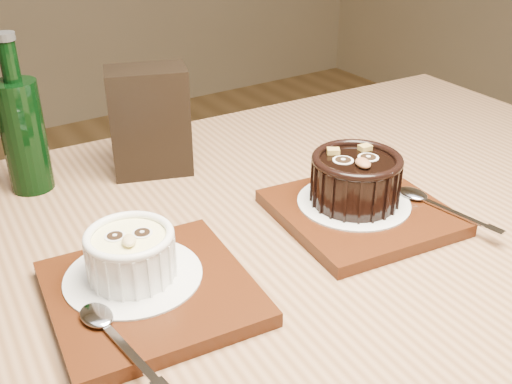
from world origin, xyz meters
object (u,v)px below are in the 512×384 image
at_px(table, 273,331).
at_px(ramekin_dark, 356,177).
at_px(condiment_stand, 150,121).
at_px(tray_left, 151,293).
at_px(tray_right, 360,212).
at_px(green_bottle, 23,132).
at_px(ramekin_white, 131,252).

xyz_separation_m(table, ramekin_dark, (0.13, 0.03, 0.14)).
bearing_deg(condiment_stand, tray_left, -115.57).
bearing_deg(tray_left, table, -6.28).
distance_m(tray_left, condiment_stand, 0.28).
relative_size(tray_right, ramekin_dark, 1.76).
relative_size(tray_left, ramekin_dark, 1.76).
xyz_separation_m(ramekin_dark, green_bottle, (-0.29, 0.27, 0.03)).
bearing_deg(green_bottle, ramekin_white, -85.36).
xyz_separation_m(tray_left, green_bottle, (-0.03, 0.29, 0.07)).
height_order(table, condiment_stand, condiment_stand).
height_order(tray_right, ramekin_dark, ramekin_dark).
height_order(tray_left, green_bottle, green_bottle).
relative_size(table, ramekin_dark, 12.17).
bearing_deg(ramekin_dark, tray_left, -157.67).
relative_size(tray_left, condiment_stand, 1.29).
xyz_separation_m(tray_left, ramekin_dark, (0.26, 0.01, 0.04)).
distance_m(tray_left, ramekin_white, 0.04).
distance_m(ramekin_white, condiment_stand, 0.26).
distance_m(ramekin_white, green_bottle, 0.27).
height_order(table, tray_left, tray_left).
distance_m(tray_left, tray_right, 0.26).
bearing_deg(tray_right, green_bottle, 135.69).
distance_m(table, tray_right, 0.17).
bearing_deg(green_bottle, ramekin_dark, -43.27).
xyz_separation_m(ramekin_white, tray_right, (0.27, -0.02, -0.04)).
bearing_deg(tray_right, ramekin_dark, 95.51).
height_order(ramekin_dark, condiment_stand, condiment_stand).
bearing_deg(table, ramekin_dark, 12.28).
bearing_deg(tray_left, ramekin_dark, 3.18).
distance_m(tray_left, ramekin_dark, 0.27).
bearing_deg(ramekin_white, tray_right, 16.43).
relative_size(table, condiment_stand, 8.89).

